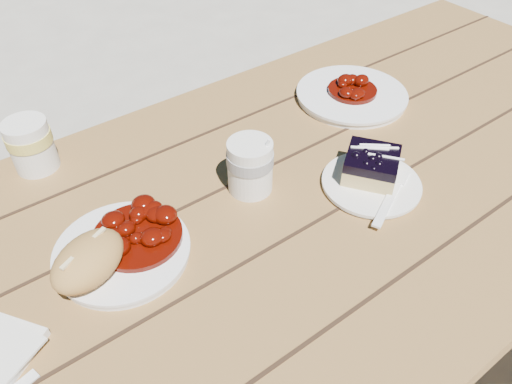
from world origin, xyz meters
TOP-DOWN VIEW (x-y plane):
  - picnic_table at (0.00, -0.00)m, footprint 2.00×1.55m
  - main_plate at (-0.23, 0.04)m, footprint 0.20×0.20m
  - goulash_stew at (-0.20, 0.05)m, footprint 0.14×0.14m
  - bread_roll at (-0.29, 0.02)m, footprint 0.14×0.12m
  - dessert_plate at (0.19, -0.07)m, footprint 0.17×0.17m
  - blueberry_cake at (0.20, -0.06)m, footprint 0.13×0.13m
  - fork_dessert at (0.17, -0.13)m, footprint 0.16×0.09m
  - coffee_cup at (0.02, 0.05)m, footprint 0.08×0.08m
  - second_plate at (0.37, 0.16)m, footprint 0.24×0.24m
  - second_stew at (0.37, 0.16)m, footprint 0.11×0.11m
  - second_cup at (-0.26, 0.34)m, footprint 0.08×0.08m

SIDE VIEW (x-z plane):
  - picnic_table at x=0.00m, z-range 0.21..0.96m
  - dessert_plate at x=0.19m, z-range 0.75..0.76m
  - main_plate at x=-0.23m, z-range 0.75..0.77m
  - second_plate at x=0.37m, z-range 0.75..0.77m
  - fork_dessert at x=0.17m, z-range 0.76..0.76m
  - blueberry_cake at x=0.20m, z-range 0.76..0.81m
  - goulash_stew at x=-0.20m, z-range 0.77..0.81m
  - second_stew at x=0.37m, z-range 0.77..0.81m
  - bread_roll at x=-0.29m, z-range 0.77..0.83m
  - coffee_cup at x=0.02m, z-range 0.75..0.85m
  - second_cup at x=-0.26m, z-range 0.75..0.85m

